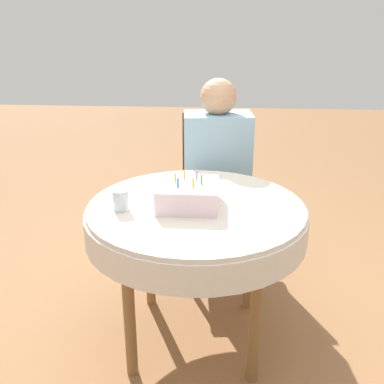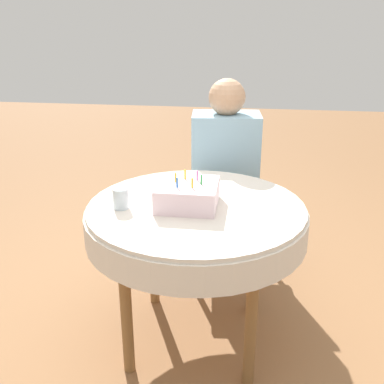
% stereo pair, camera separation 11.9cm
% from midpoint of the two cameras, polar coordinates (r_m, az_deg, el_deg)
% --- Properties ---
extents(ground_plane, '(12.00, 12.00, 0.00)m').
position_cam_midpoint_polar(ground_plane, '(2.33, -1.08, -17.84)').
color(ground_plane, '#8C603D').
extents(dining_table, '(0.98, 0.98, 0.71)m').
position_cam_midpoint_polar(dining_table, '(2.00, -1.20, -3.98)').
color(dining_table, silver).
rests_on(dining_table, ground_plane).
extents(chair, '(0.49, 0.49, 0.93)m').
position_cam_midpoint_polar(chair, '(2.78, 1.80, 1.02)').
color(chair, '#4C331E').
rests_on(chair, ground_plane).
extents(person, '(0.41, 0.37, 1.16)m').
position_cam_midpoint_polar(person, '(2.63, 1.95, 4.35)').
color(person, tan).
rests_on(person, ground_plane).
extents(birthday_cake, '(0.26, 0.26, 0.15)m').
position_cam_midpoint_polar(birthday_cake, '(1.94, -2.29, -0.36)').
color(birthday_cake, silver).
rests_on(birthday_cake, dining_table).
extents(drinking_glass, '(0.07, 0.07, 0.09)m').
position_cam_midpoint_polar(drinking_glass, '(1.93, -10.77, -1.04)').
color(drinking_glass, silver).
rests_on(drinking_glass, dining_table).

